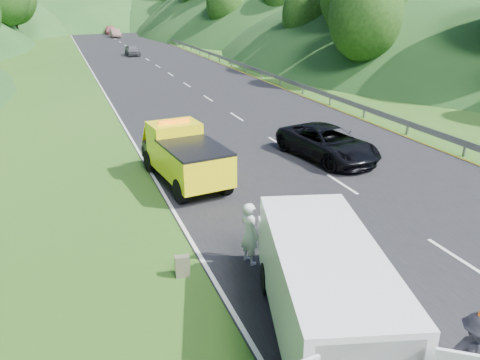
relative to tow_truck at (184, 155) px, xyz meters
name	(u,v)px	position (x,y,z in m)	size (l,w,h in m)	color
ground	(329,244)	(2.79, -6.58, -1.15)	(320.00, 320.00, 0.00)	#38661E
road_surface	(158,66)	(5.79, 33.42, -1.14)	(14.00, 200.00, 0.02)	black
guardrail	(192,52)	(13.09, 45.92, -1.15)	(0.06, 140.00, 1.52)	gray
tree_line_right	(257,43)	(25.79, 53.42, -1.15)	(14.00, 140.00, 14.00)	#305B1A
hills_backdrop	(102,22)	(9.29, 128.12, -1.15)	(201.00, 288.60, 44.00)	#2D5B23
tow_truck	(184,155)	(0.00, 0.00, 0.00)	(2.61, 5.65, 2.35)	black
white_van	(323,285)	(0.42, -10.07, 0.16)	(4.51, 7.04, 2.32)	black
woman	(249,262)	(0.11, -6.70, -1.15)	(0.67, 0.49, 1.83)	silver
child	(292,281)	(0.84, -7.95, -1.15)	(0.46, 0.36, 0.95)	#D6CF72
suitcase	(182,266)	(-1.83, -6.70, -0.84)	(0.38, 0.21, 0.62)	#54543F
passing_suv	(326,159)	(6.87, 0.44, -1.15)	(2.47, 5.35, 1.49)	black
dist_car_a	(133,56)	(4.77, 43.99, -1.15)	(1.56, 3.88, 1.32)	#444348
dist_car_b	(116,37)	(6.29, 73.03, -1.15)	(1.54, 4.43, 1.46)	brown
dist_car_c	(111,34)	(6.39, 80.86, -1.15)	(2.07, 5.10, 1.48)	#AD565D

